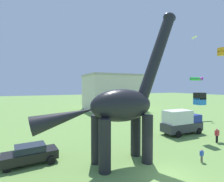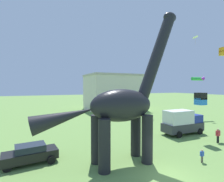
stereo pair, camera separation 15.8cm
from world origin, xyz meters
name	(u,v)px [view 2 (the right image)]	position (x,y,z in m)	size (l,w,h in m)	color
ground_plane	(167,177)	(0.00, 0.00, 0.00)	(240.00, 240.00, 0.00)	#6B9347
dinosaur_sculpture	(121,105)	(-1.90, 3.28, 4.79)	(12.67, 2.68, 13.24)	black
parked_sedan_left	(30,154)	(-8.74, 6.32, 0.81)	(4.36, 2.20, 1.55)	black
parked_box_truck	(182,122)	(9.41, 7.53, 1.65)	(5.62, 2.37, 3.20)	#38383D
person_near_flyer	(202,155)	(4.28, 0.56, 0.67)	(0.41, 0.18, 1.10)	#6B6056
person_far_spectator	(136,124)	(5.03, 11.83, 0.88)	(0.55, 0.24, 1.46)	black
person_watching_child	(218,134)	(10.31, 3.25, 0.99)	(0.61, 0.27, 1.63)	black
kite_high_left	(223,51)	(21.95, 10.30, 12.49)	(1.26, 1.26, 1.39)	orange
kite_drifting	(147,82)	(13.05, 20.49, 7.31)	(1.22, 1.52, 0.39)	red
kite_mid_center	(198,79)	(21.32, 14.72, 7.86)	(2.52, 2.33, 0.71)	green
kite_far_left	(201,99)	(9.21, 4.65, 4.90)	(1.03, 1.03, 1.41)	black
kite_near_low	(195,37)	(13.10, 8.72, 13.52)	(1.15, 1.10, 1.20)	white
background_building_block	(114,92)	(11.45, 33.06, 4.78)	(14.64, 11.25, 9.53)	beige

